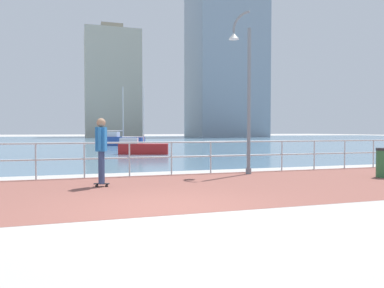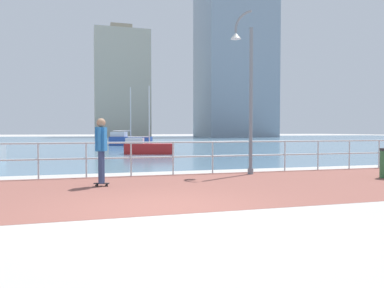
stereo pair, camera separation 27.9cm
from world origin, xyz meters
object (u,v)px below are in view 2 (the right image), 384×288
object	(u,v)px
sailboat_white	(129,140)
sailboat_ivory	(148,148)
skateboarder	(101,145)
lamppost	(246,84)

from	to	relation	value
sailboat_white	sailboat_ivory	bearing A→B (deg)	-90.93
sailboat_ivory	skateboarder	bearing A→B (deg)	-103.81
lamppost	sailboat_white	distance (m)	25.22
skateboarder	sailboat_ivory	xyz separation A→B (m)	(3.18, 12.93, -0.68)
skateboarder	sailboat_ivory	bearing A→B (deg)	76.19
sailboat_ivory	sailboat_white	bearing A→B (deg)	89.07
sailboat_white	sailboat_ivory	world-z (taller)	sailboat_white
skateboarder	sailboat_ivory	world-z (taller)	sailboat_ivory
sailboat_white	sailboat_ivory	xyz separation A→B (m)	(-0.22, -13.64, -0.14)
lamppost	sailboat_ivory	size ratio (longest dim) A/B	1.28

